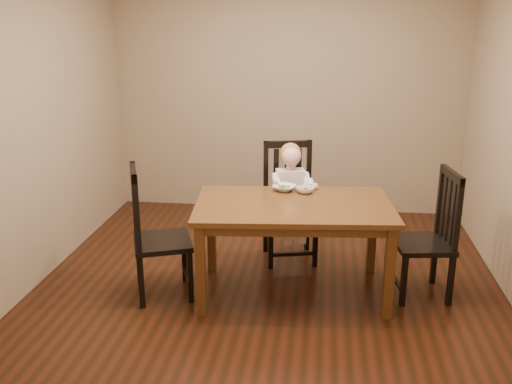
# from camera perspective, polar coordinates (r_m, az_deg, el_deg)

# --- Properties ---
(room) EXTENTS (4.01, 4.01, 2.71)m
(room) POSITION_cam_1_polar(r_m,az_deg,el_deg) (4.67, 1.43, 6.15)
(room) COLOR #3A180C
(room) RESTS_ON ground
(dining_table) EXTENTS (1.67, 1.10, 0.79)m
(dining_table) POSITION_cam_1_polar(r_m,az_deg,el_deg) (4.65, 3.78, -2.22)
(dining_table) COLOR #492E11
(dining_table) RESTS_ON room
(chair_child) EXTENTS (0.57, 0.56, 1.12)m
(chair_child) POSITION_cam_1_polar(r_m,az_deg,el_deg) (5.41, 3.34, -1.21)
(chair_child) COLOR black
(chair_child) RESTS_ON room
(chair_left) EXTENTS (0.60, 0.61, 1.11)m
(chair_left) POSITION_cam_1_polar(r_m,az_deg,el_deg) (4.74, -10.06, -4.29)
(chair_left) COLOR black
(chair_left) RESTS_ON room
(chair_right) EXTENTS (0.51, 0.53, 1.08)m
(chair_right) POSITION_cam_1_polar(r_m,az_deg,el_deg) (4.89, 16.93, -4.32)
(chair_right) COLOR black
(chair_right) RESTS_ON room
(toddler) EXTENTS (0.43, 0.50, 0.59)m
(toddler) POSITION_cam_1_polar(r_m,az_deg,el_deg) (5.31, 3.46, 0.15)
(toddler) COLOR white
(toddler) RESTS_ON chair_child
(bowl_peas) EXTENTS (0.24, 0.24, 0.05)m
(bowl_peas) POSITION_cam_1_polar(r_m,az_deg,el_deg) (4.94, 2.83, 0.41)
(bowl_peas) COLOR white
(bowl_peas) RESTS_ON dining_table
(bowl_veg) EXTENTS (0.16, 0.16, 0.05)m
(bowl_veg) POSITION_cam_1_polar(r_m,az_deg,el_deg) (4.89, 4.93, 0.21)
(bowl_veg) COLOR white
(bowl_veg) RESTS_ON dining_table
(fork) EXTENTS (0.09, 0.09, 0.05)m
(fork) POSITION_cam_1_polar(r_m,az_deg,el_deg) (4.92, 2.37, 0.58)
(fork) COLOR silver
(fork) RESTS_ON bowl_peas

